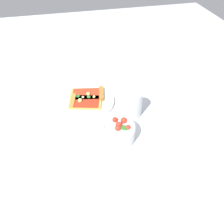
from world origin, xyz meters
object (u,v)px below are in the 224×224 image
Objects in this scene: plate at (87,101)px; pizza_slice_far at (89,94)px; salad_bowl at (119,131)px; pizza_slice_near at (84,102)px; soda_glass at (134,104)px.

pizza_slice_far is at bearing 60.30° from plate.
salad_bowl is at bearing -69.70° from plate.
pizza_slice_far is 0.28m from salad_bowl.
plate is at bearing -119.70° from pizza_slice_far.
soda_glass reaches higher than pizza_slice_near.
pizza_slice_far is at bearing 104.89° from salad_bowl.
salad_bowl reaches higher than plate.
salad_bowl is (0.10, -0.23, 0.02)m from pizza_slice_near.
pizza_slice_far is at bearing 55.69° from pizza_slice_near.
pizza_slice_far is 1.34× the size of salad_bowl.
salad_bowl is (0.09, -0.24, 0.03)m from plate.
pizza_slice_near reaches higher than plate.
plate is 1.56× the size of pizza_slice_near.
plate is 0.23m from soda_glass.
pizza_slice_far is 1.43× the size of soda_glass.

